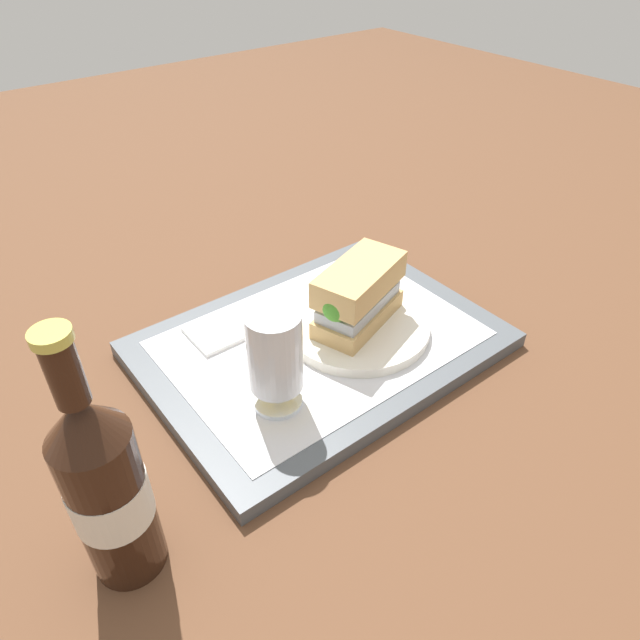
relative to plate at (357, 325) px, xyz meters
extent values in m
plane|color=brown|center=(0.05, -0.02, -0.03)|extent=(3.00, 3.00, 0.00)
cube|color=#4C5156|center=(0.05, -0.02, -0.02)|extent=(0.44, 0.32, 0.02)
cube|color=silver|center=(0.05, -0.02, -0.01)|extent=(0.38, 0.27, 0.00)
cylinder|color=silver|center=(0.00, 0.00, 0.00)|extent=(0.19, 0.19, 0.01)
cube|color=tan|center=(0.00, 0.00, 0.02)|extent=(0.14, 0.10, 0.02)
cube|color=#9EA3A8|center=(0.00, 0.00, 0.04)|extent=(0.13, 0.09, 0.02)
cube|color=silver|center=(0.00, 0.00, 0.05)|extent=(0.12, 0.08, 0.01)
sphere|color=#47932D|center=(0.05, 0.02, 0.06)|extent=(0.04, 0.04, 0.04)
cube|color=tan|center=(0.00, 0.00, 0.07)|extent=(0.14, 0.10, 0.04)
cylinder|color=silver|center=(0.16, 0.05, 0.00)|extent=(0.06, 0.06, 0.01)
cylinder|color=silver|center=(0.16, 0.05, 0.01)|extent=(0.01, 0.01, 0.02)
cylinder|color=silver|center=(0.16, 0.05, 0.07)|extent=(0.06, 0.06, 0.09)
cylinder|color=gold|center=(0.16, 0.05, 0.05)|extent=(0.06, 0.06, 0.05)
cylinder|color=white|center=(0.16, 0.05, 0.08)|extent=(0.05, 0.05, 0.01)
cube|color=white|center=(0.14, -0.11, 0.00)|extent=(0.09, 0.07, 0.01)
cylinder|color=black|center=(0.36, 0.11, 0.05)|extent=(0.06, 0.06, 0.17)
cylinder|color=silver|center=(0.36, 0.11, 0.06)|extent=(0.07, 0.07, 0.05)
cone|color=black|center=(0.36, 0.11, 0.16)|extent=(0.06, 0.06, 0.04)
cylinder|color=black|center=(0.36, 0.11, 0.20)|extent=(0.02, 0.02, 0.05)
cylinder|color=#BFB74C|center=(0.36, 0.11, 0.23)|extent=(0.03, 0.03, 0.01)
camera|label=1|loc=(0.40, 0.44, 0.46)|focal=32.18mm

